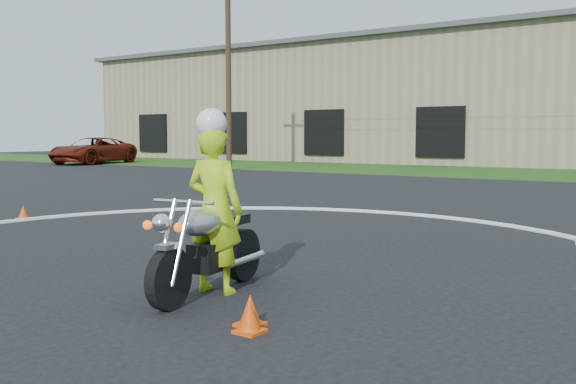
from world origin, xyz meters
The scene contains 8 objects.
ground centered at (0.00, 0.00, 0.00)m, with size 120.00×120.00×0.00m, color black.
grass_strip centered at (0.00, 27.00, 0.01)m, with size 120.00×10.00×0.02m, color #1E4714.
course_markings centered at (2.17, 4.35, 0.01)m, with size 19.05×19.05×0.12m.
primary_motorcycle centered at (1.38, 1.02, 0.55)m, with size 0.74×2.13×1.12m.
rider_primary_grp centered at (1.37, 1.16, 1.00)m, with size 0.75×0.55×2.08m.
pickup_grp centered at (-27.41, 22.34, 0.84)m, with size 3.87×6.48×1.69m.
traffic_cones centered at (3.95, 3.08, 0.14)m, with size 21.12×9.51×0.30m.
warehouse centered at (-18.00, 39.99, 4.16)m, with size 41.00×17.00×8.30m.
Camera 1 is at (6.12, -4.28, 1.78)m, focal length 40.00 mm.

